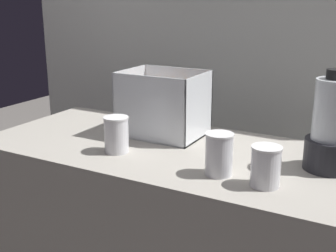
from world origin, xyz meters
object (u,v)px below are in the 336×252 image
juice_cup_pomegranate_far_left (116,137)px  carrot_display_bin (163,115)px  juice_cup_orange_left (219,156)px  blender_pitcher (332,130)px  juice_cup_mango_middle (265,169)px

juice_cup_pomegranate_far_left → carrot_display_bin: bearing=80.0°
juice_cup_orange_left → carrot_display_bin: bearing=141.6°
blender_pitcher → juice_cup_pomegranate_far_left: (-0.69, -0.19, -0.08)m
blender_pitcher → juice_cup_mango_middle: 0.27m
carrot_display_bin → juice_cup_mango_middle: size_ratio=2.60×
carrot_display_bin → juice_cup_orange_left: bearing=-38.4°
juice_cup_orange_left → blender_pitcher: bearing=35.7°
juice_cup_pomegranate_far_left → juice_cup_orange_left: 0.40m
carrot_display_bin → juice_cup_pomegranate_far_left: 0.26m
juice_cup_pomegranate_far_left → juice_cup_mango_middle: 0.55m
juice_cup_pomegranate_far_left → juice_cup_orange_left: (0.40, -0.02, 0.01)m
carrot_display_bin → juice_cup_orange_left: carrot_display_bin is taller
juice_cup_pomegranate_far_left → juice_cup_orange_left: size_ratio=0.96×
carrot_display_bin → juice_cup_orange_left: 0.45m
blender_pitcher → juice_cup_orange_left: bearing=-144.3°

